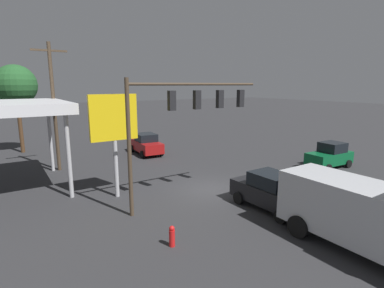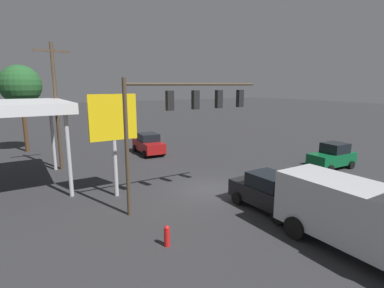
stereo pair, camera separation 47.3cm
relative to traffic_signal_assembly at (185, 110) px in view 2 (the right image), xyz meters
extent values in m
plane|color=#2D2D30|center=(-2.27, -0.93, -5.11)|extent=(200.00, 200.00, 0.00)
cylinder|color=#473828|center=(3.24, 0.02, -1.75)|extent=(0.20, 0.20, 6.73)
cylinder|color=#473828|center=(-0.72, 0.02, 1.32)|extent=(7.92, 0.14, 0.14)
cube|color=black|center=(0.88, 0.02, 0.50)|extent=(0.36, 0.28, 1.00)
sphere|color=#FF4141|center=(0.88, -0.16, 0.80)|extent=(0.22, 0.22, 0.22)
sphere|color=#392305|center=(0.88, -0.16, 0.50)|extent=(0.22, 0.22, 0.22)
sphere|color=black|center=(0.88, -0.16, 0.20)|extent=(0.22, 0.22, 0.22)
cube|color=black|center=(-0.66, 0.02, 0.50)|extent=(0.36, 0.28, 1.00)
sphere|color=#FF4141|center=(-0.66, -0.16, 0.80)|extent=(0.22, 0.22, 0.22)
sphere|color=#392305|center=(-0.66, -0.16, 0.50)|extent=(0.22, 0.22, 0.22)
sphere|color=black|center=(-0.66, -0.16, 0.20)|extent=(0.22, 0.22, 0.22)
cube|color=black|center=(-2.20, 0.02, 0.50)|extent=(0.36, 0.28, 1.00)
sphere|color=#FF4141|center=(-2.20, -0.16, 0.80)|extent=(0.22, 0.22, 0.22)
sphere|color=#392305|center=(-2.20, -0.16, 0.50)|extent=(0.22, 0.22, 0.22)
sphere|color=black|center=(-2.20, -0.16, 0.20)|extent=(0.22, 0.22, 0.22)
cube|color=black|center=(-3.75, 0.02, 0.50)|extent=(0.36, 0.28, 1.00)
sphere|color=#FF4141|center=(-3.75, -0.16, 0.80)|extent=(0.22, 0.22, 0.22)
sphere|color=#392305|center=(-3.75, -0.16, 0.50)|extent=(0.22, 0.22, 0.22)
sphere|color=black|center=(-3.75, -0.16, 0.20)|extent=(0.22, 0.22, 0.22)
cylinder|color=#473828|center=(4.77, -10.65, -0.42)|extent=(0.26, 0.26, 9.38)
cube|color=#473828|center=(4.77, -10.65, 3.67)|extent=(2.40, 0.14, 0.14)
cylinder|color=#B7B7BC|center=(5.21, -10.73, -2.70)|extent=(0.24, 0.24, 4.81)
cylinder|color=#B7B7BC|center=(5.21, -4.21, -2.70)|extent=(0.24, 0.24, 4.81)
cylinder|color=#B7B7BC|center=(2.95, -2.89, -2.16)|extent=(0.24, 0.24, 5.90)
cube|color=yellow|center=(2.95, -2.89, -0.49)|extent=(2.69, 0.24, 2.56)
cube|color=black|center=(2.95, -3.02, -0.49)|extent=(1.88, 0.04, 0.90)
cube|color=maroon|center=(-3.08, -12.02, -4.33)|extent=(2.11, 4.52, 0.90)
cube|color=black|center=(-3.08, -12.02, -3.53)|extent=(1.79, 2.11, 0.70)
cylinder|color=black|center=(-3.90, -10.53, -4.78)|extent=(0.27, 0.67, 0.66)
cylinder|color=black|center=(-2.06, -10.66, -4.78)|extent=(0.27, 0.67, 0.66)
cylinder|color=black|center=(-4.10, -13.38, -4.78)|extent=(0.27, 0.67, 0.66)
cylinder|color=black|center=(-2.27, -13.51, -4.78)|extent=(0.27, 0.67, 0.66)
cube|color=black|center=(-3.16, 3.22, -4.33)|extent=(1.89, 4.43, 0.90)
cube|color=black|center=(-3.16, 3.22, -3.53)|extent=(1.70, 2.03, 0.70)
cylinder|color=black|center=(-4.11, 4.63, -4.78)|extent=(0.23, 0.66, 0.66)
cylinder|color=black|center=(-2.27, 4.67, -4.78)|extent=(0.23, 0.66, 0.66)
cylinder|color=black|center=(-4.05, 1.77, -4.78)|extent=(0.23, 0.66, 0.66)
cylinder|color=black|center=(-2.21, 1.81, -4.78)|extent=(0.23, 0.66, 0.66)
cube|color=silver|center=(-3.02, 8.15, -3.53)|extent=(2.35, 6.82, 2.20)
cylinder|color=black|center=(-4.18, 5.93, -4.63)|extent=(0.23, 0.96, 0.96)
cylinder|color=black|center=(-1.84, 5.95, -4.63)|extent=(0.23, 0.96, 0.96)
cube|color=#0C592D|center=(-13.14, 0.13, -4.35)|extent=(3.88, 1.89, 0.90)
cube|color=black|center=(-13.44, 0.15, -3.52)|extent=(1.78, 1.65, 0.76)
cylinder|color=black|center=(-11.86, 0.94, -4.80)|extent=(0.63, 0.25, 0.62)
cylinder|color=black|center=(-11.95, -0.80, -4.80)|extent=(0.63, 0.25, 0.62)
cylinder|color=black|center=(-14.33, 1.07, -4.80)|extent=(0.63, 0.25, 0.62)
cylinder|color=black|center=(-14.41, -0.67, -4.80)|extent=(0.63, 0.25, 0.62)
cylinder|color=#4C331E|center=(6.60, -19.13, -2.58)|extent=(0.36, 0.36, 5.07)
sphere|color=#235628|center=(6.60, -19.13, 1.26)|extent=(3.72, 3.72, 3.72)
cylinder|color=red|center=(2.99, 3.65, -4.76)|extent=(0.24, 0.24, 0.70)
sphere|color=red|center=(2.99, 3.65, -4.34)|extent=(0.22, 0.22, 0.22)
camera|label=1|loc=(8.37, 13.33, 1.29)|focal=28.00mm
camera|label=2|loc=(7.97, 13.58, 1.29)|focal=28.00mm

